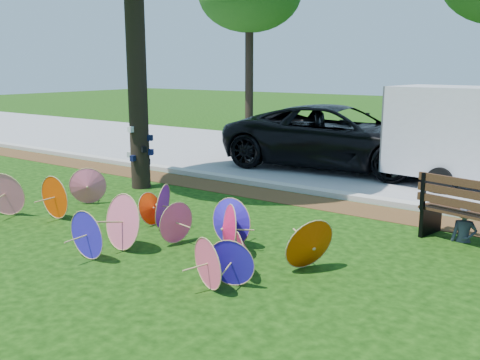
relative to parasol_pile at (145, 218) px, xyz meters
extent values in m
plane|color=black|center=(0.44, -0.65, -0.39)|extent=(90.00, 90.00, 0.00)
cube|color=#472D16|center=(0.44, 3.85, -0.38)|extent=(90.00, 1.00, 0.01)
cube|color=#B7B5AD|center=(0.44, 4.55, -0.33)|extent=(90.00, 0.30, 0.12)
cube|color=gray|center=(0.44, 8.70, -0.38)|extent=(90.00, 8.00, 0.01)
cylinder|color=black|center=(-2.92, 2.74, 2.64)|extent=(0.44, 0.44, 6.05)
cone|color=#D63B00|center=(-2.30, -0.01, 0.02)|extent=(0.83, 0.16, 0.82)
cone|color=#C71547|center=(2.21, -0.30, -0.07)|extent=(0.61, 0.59, 0.65)
cone|color=#D63B00|center=(-0.57, 0.73, -0.09)|extent=(0.32, 0.63, 0.60)
cone|color=#E9627D|center=(-2.66, 0.99, -0.01)|extent=(0.63, 0.63, 0.76)
cone|color=#C71547|center=(1.46, 0.25, 0.00)|extent=(0.72, 0.65, 0.79)
cone|color=#FF4C75|center=(2.08, -0.89, -0.04)|extent=(0.70, 0.40, 0.70)
cone|color=#2C1BCE|center=(2.24, -0.65, -0.06)|extent=(0.67, 0.34, 0.66)
cone|color=#D63B00|center=(2.85, 0.38, 0.01)|extent=(0.65, 0.87, 0.79)
cone|color=#2C1BCE|center=(1.28, 0.57, 0.00)|extent=(0.79, 0.23, 0.79)
cone|color=#E9627D|center=(-3.25, -0.44, 0.04)|extent=(0.88, 0.57, 0.86)
cone|color=purple|center=(-0.33, 0.69, 0.01)|extent=(0.55, 0.81, 0.80)
cone|color=#2C1BCE|center=(-0.07, -1.07, -0.01)|extent=(0.75, 0.16, 0.75)
cone|color=#E9627D|center=(0.01, -0.43, 0.06)|extent=(0.93, 0.43, 0.90)
cone|color=#FF4C75|center=(0.45, 0.21, -0.05)|extent=(0.21, 0.69, 0.69)
imported|color=black|center=(-0.21, 7.66, 0.48)|extent=(6.56, 3.58, 1.74)
cube|color=silver|center=(3.07, 7.12, 0.93)|extent=(3.09, 2.13, 2.64)
imported|color=#393F4E|center=(4.26, 2.97, 0.17)|extent=(0.46, 0.37, 1.11)
cylinder|color=black|center=(-7.36, 13.65, 2.11)|extent=(0.36, 0.36, 5.00)
camera|label=1|loc=(6.13, -5.91, 2.42)|focal=40.00mm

